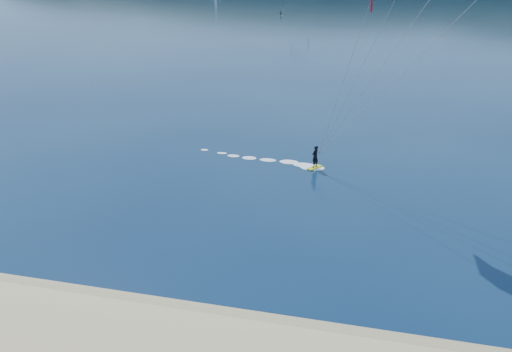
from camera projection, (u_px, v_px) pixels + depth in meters
The scene contains 2 objects.
wet_sand at pixel (125, 310), 22.88m from camera, with size 220.00×2.50×0.10m.
kitesurfer_near at pixel (427, 1), 31.13m from camera, with size 22.05×6.17×16.06m.
Camera 1 is at (10.30, -12.56, 14.22)m, focal length 34.94 mm.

